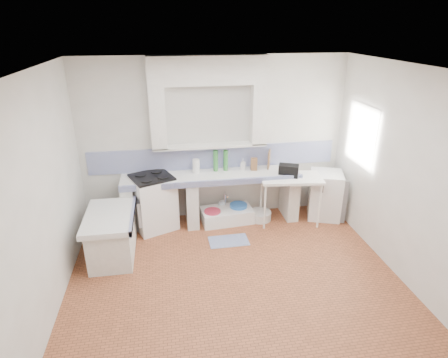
{
  "coord_description": "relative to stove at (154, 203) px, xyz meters",
  "views": [
    {
      "loc": [
        -0.82,
        -4.04,
        3.26
      ],
      "look_at": [
        0.0,
        1.0,
        1.1
      ],
      "focal_mm": 29.75,
      "sensor_mm": 36.0,
      "label": 1
    }
  ],
  "objects": [
    {
      "name": "floor",
      "position": [
        1.09,
        -1.67,
        -0.46
      ],
      "size": [
        4.5,
        4.5,
        0.0
      ],
      "primitive_type": "plane",
      "color": "#9C5331",
      "rests_on": "ground"
    },
    {
      "name": "ceiling",
      "position": [
        1.09,
        -1.67,
        2.34
      ],
      "size": [
        4.5,
        4.5,
        0.0
      ],
      "primitive_type": "plane",
      "rotation": [
        3.14,
        0.0,
        0.0
      ],
      "color": "silver",
      "rests_on": "ground"
    },
    {
      "name": "wall_back",
      "position": [
        1.09,
        0.33,
        0.94
      ],
      "size": [
        4.5,
        0.0,
        4.5
      ],
      "primitive_type": "plane",
      "rotation": [
        1.57,
        0.0,
        0.0
      ],
      "color": "silver",
      "rests_on": "ground"
    },
    {
      "name": "wall_front",
      "position": [
        1.09,
        -3.67,
        0.94
      ],
      "size": [
        4.5,
        0.0,
        4.5
      ],
      "primitive_type": "plane",
      "rotation": [
        -1.57,
        0.0,
        0.0
      ],
      "color": "silver",
      "rests_on": "ground"
    },
    {
      "name": "wall_left",
      "position": [
        -1.16,
        -1.67,
        0.94
      ],
      "size": [
        0.0,
        4.5,
        4.5
      ],
      "primitive_type": "plane",
      "rotation": [
        1.57,
        0.0,
        1.57
      ],
      "color": "silver",
      "rests_on": "ground"
    },
    {
      "name": "wall_right",
      "position": [
        3.34,
        -1.67,
        0.94
      ],
      "size": [
        0.0,
        4.5,
        4.5
      ],
      "primitive_type": "plane",
      "rotation": [
        1.57,
        0.0,
        -1.57
      ],
      "color": "silver",
      "rests_on": "ground"
    },
    {
      "name": "alcove_mass",
      "position": [
        0.99,
        0.2,
        2.12
      ],
      "size": [
        1.9,
        0.25,
        0.45
      ],
      "primitive_type": "cube",
      "color": "silver",
      "rests_on": "ground"
    },
    {
      "name": "window_frame",
      "position": [
        3.52,
        -0.47,
        1.14
      ],
      "size": [
        0.35,
        0.86,
        1.06
      ],
      "primitive_type": "cube",
      "color": "#3C2213",
      "rests_on": "ground"
    },
    {
      "name": "lace_valance",
      "position": [
        3.37,
        -0.47,
        1.52
      ],
      "size": [
        0.01,
        0.84,
        0.24
      ],
      "primitive_type": "cube",
      "color": "white",
      "rests_on": "ground"
    },
    {
      "name": "counter_slab",
      "position": [
        0.99,
        0.03,
        0.4
      ],
      "size": [
        3.0,
        0.6,
        0.08
      ],
      "primitive_type": "cube",
      "color": "white",
      "rests_on": "ground"
    },
    {
      "name": "counter_lip",
      "position": [
        0.99,
        -0.25,
        0.4
      ],
      "size": [
        3.0,
        0.04,
        0.1
      ],
      "primitive_type": "cube",
      "color": "navy",
      "rests_on": "ground"
    },
    {
      "name": "counter_pier_left",
      "position": [
        -0.41,
        0.03,
        -0.05
      ],
      "size": [
        0.2,
        0.55,
        0.82
      ],
      "primitive_type": "cube",
      "color": "silver",
      "rests_on": "ground"
    },
    {
      "name": "counter_pier_mid",
      "position": [
        0.64,
        0.03,
        -0.05
      ],
      "size": [
        0.2,
        0.55,
        0.82
      ],
      "primitive_type": "cube",
      "color": "silver",
      "rests_on": "ground"
    },
    {
      "name": "counter_pier_right",
      "position": [
        2.39,
        0.03,
        -0.05
      ],
      "size": [
        0.2,
        0.55,
        0.82
      ],
      "primitive_type": "cube",
      "color": "silver",
      "rests_on": "ground"
    },
    {
      "name": "peninsula_top",
      "position": [
        -0.61,
        -0.77,
        0.2
      ],
      "size": [
        0.7,
        1.1,
        0.08
      ],
      "primitive_type": "cube",
      "color": "white",
      "rests_on": "ground"
    },
    {
      "name": "peninsula_base",
      "position": [
        -0.61,
        -0.77,
        -0.15
      ],
      "size": [
        0.6,
        1.0,
        0.62
      ],
      "primitive_type": "cube",
      "color": "silver",
      "rests_on": "ground"
    },
    {
      "name": "peninsula_lip",
      "position": [
        -0.28,
        -0.77,
        0.2
      ],
      "size": [
        0.04,
        1.1,
        0.1
      ],
      "primitive_type": "cube",
      "color": "navy",
      "rests_on": "ground"
    },
    {
      "name": "backsplash",
      "position": [
        1.09,
        0.31,
        0.64
      ],
      "size": [
        4.27,
        0.03,
        0.4
      ],
      "primitive_type": "cube",
      "color": "navy",
      "rests_on": "ground"
    },
    {
      "name": "stove",
      "position": [
        0.0,
        0.0,
        0.0
      ],
      "size": [
        0.83,
        0.82,
        0.91
      ],
      "primitive_type": "cube",
      "rotation": [
        0.0,
        0.0,
        0.39
      ],
      "color": "white",
      "rests_on": "ground"
    },
    {
      "name": "sink",
      "position": [
        1.25,
        -0.01,
        -0.35
      ],
      "size": [
        0.93,
        0.56,
        0.21
      ],
      "primitive_type": "cube",
      "rotation": [
        0.0,
        0.0,
        0.09
      ],
      "color": "white",
      "rests_on": "ground"
    },
    {
      "name": "side_table",
      "position": [
        2.33,
        -0.19,
        -0.03
      ],
      "size": [
        1.09,
        0.69,
        0.05
      ],
      "primitive_type": "cube",
      "rotation": [
        0.0,
        0.0,
        -0.13
      ],
      "color": "white",
      "rests_on": "ground"
    },
    {
      "name": "fridge",
      "position": [
        3.01,
        -0.1,
        -0.03
      ],
      "size": [
        0.69,
        0.69,
        0.84
      ],
      "primitive_type": "cube",
      "rotation": [
        0.0,
        0.0,
        -0.33
      ],
      "color": "white",
      "rests_on": "ground"
    },
    {
      "name": "bucket_red",
      "position": [
        0.99,
        -0.09,
        -0.32
      ],
      "size": [
        0.36,
        0.36,
        0.27
      ],
      "primitive_type": "cylinder",
      "rotation": [
        0.0,
        0.0,
        -0.33
      ],
      "color": "#C12B46",
      "rests_on": "ground"
    },
    {
      "name": "bucket_orange",
      "position": [
        1.15,
        -0.02,
        -0.34
      ],
      "size": [
        0.31,
        0.31,
        0.24
      ],
      "primitive_type": "cylinder",
      "rotation": [
        0.0,
        0.0,
        -0.23
      ],
      "color": "orange",
      "rests_on": "ground"
    },
    {
      "name": "bucket_blue",
      "position": [
        1.47,
        0.04,
        -0.31
      ],
      "size": [
        0.36,
        0.36,
        0.29
      ],
      "primitive_type": "cylinder",
      "rotation": [
        0.0,
        0.0,
        0.19
      ],
      "color": "blue",
      "rests_on": "ground"
    },
    {
      "name": "basin_white",
      "position": [
        1.85,
        -0.04,
        -0.38
      ],
      "size": [
        0.47,
        0.47,
        0.15
      ],
      "primitive_type": "cylinder",
      "rotation": [
        0.0,
        0.0,
        0.21
      ],
      "color": "white",
      "rests_on": "ground"
    },
    {
      "name": "water_bottle_a",
      "position": [
        1.17,
        0.18,
        -0.31
      ],
      "size": [
        0.09,
        0.09,
        0.29
      ],
      "primitive_type": "cylinder",
      "rotation": [
        0.0,
        0.0,
        0.23
      ],
      "color": "silver",
      "rests_on": "ground"
    },
    {
      "name": "water_bottle_b",
      "position": [
        1.21,
        0.18,
        -0.3
      ],
      "size": [
        0.1,
        0.1,
        0.31
      ],
      "primitive_type": "cylinder",
      "rotation": [
        0.0,
        0.0,
        0.16
      ],
      "color": "silver",
      "rests_on": "ground"
    },
    {
      "name": "black_bag",
      "position": [
        2.28,
        -0.15,
        0.5
      ],
      "size": [
        0.37,
        0.3,
        0.21
      ],
      "primitive_type": "cube",
      "rotation": [
        0.0,
        0.0,
        -0.39
      ],
      "color": "black",
      "rests_on": "side_table"
    },
    {
      "name": "green_bottle_a",
      "position": [
        1.09,
        0.18,
        0.63
      ],
      "size": [
        0.1,
        0.1,
        0.37
      ],
      "primitive_type": "cylinder",
      "rotation": [
        0.0,
        0.0,
        0.26
      ],
      "color": "#317C35",
      "rests_on": "counter_slab"
    },
    {
      "name": "green_bottle_b",
      "position": [
        1.26,
        0.18,
        0.62
      ],
      "size": [
        0.08,
        0.08,
        0.36
      ],
      "primitive_type": "cylinder",
      "rotation": [
        0.0,
        0.0,
        0.05
      ],
      "color": "#317C35",
      "rests_on": "counter_slab"
    },
    {
      "name": "knife_block",
      "position": [
        1.74,
        0.11,
        0.55
      ],
      "size": [
        0.12,
        0.1,
        0.21
      ],
      "primitive_type": "cube",
      "rotation": [
        0.0,
        0.0,
        -0.13
      ],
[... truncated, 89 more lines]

